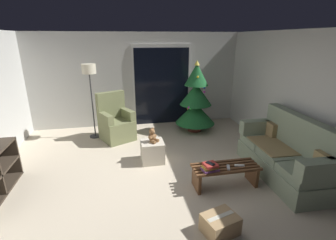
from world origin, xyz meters
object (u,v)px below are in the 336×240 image
Objects in this scene: floor_lamp at (90,76)px; cell_phone at (210,163)px; coffee_table at (225,172)px; remote_silver at (228,167)px; armchair at (116,123)px; remote_white at (240,166)px; book_stack at (210,167)px; christmas_tree at (196,101)px; ottoman at (152,151)px; teddy_bear_chestnut at (153,136)px; couch at (286,155)px; cardboard_box_taped_mid_floor at (220,224)px.

cell_phone is at bearing -53.63° from floor_lamp.
remote_silver is at bearing -81.76° from coffee_table.
armchair is at bearing 126.51° from coffee_table.
armchair reaches higher than remote_white.
book_stack is 0.24× the size of armchair.
christmas_tree is (0.56, 2.62, 0.40)m from book_stack.
christmas_tree is at bearing 4.54° from armchair.
floor_lamp is 2.37m from ottoman.
book_stack is 0.97× the size of teddy_bear_chestnut.
couch reaches higher than remote_white.
teddy_bear_chestnut is (-2.22, 0.98, 0.14)m from couch.
ottoman reaches higher than remote_white.
floor_lamp is (-2.56, 0.08, 0.69)m from christmas_tree.
floor_lamp is 4.26m from cardboard_box_taped_mid_floor.
floor_lamp reaches higher than cell_phone.
ottoman is at bearing 156.18° from couch.
cardboard_box_taped_mid_floor is at bearing -63.30° from floor_lamp.
cardboard_box_taped_mid_floor is at bearing -74.16° from ottoman.
book_stack is at bearing -173.39° from couch.
cardboard_box_taped_mid_floor is at bearing -102.01° from christmas_tree.
coffee_table is 0.15m from remote_silver.
coffee_table is 0.26m from remote_white.
cell_phone is 0.13× the size of armchair.
armchair is 1.50m from ottoman.
cell_phone is at bearing -173.48° from couch.
floor_lamp is at bearing 128.40° from teddy_bear_chestnut.
coffee_table is 7.05× the size of remote_silver.
christmas_tree is at bearing 47.89° from ottoman.
cell_phone reaches higher than coffee_table.
remote_white is 0.52m from book_stack.
cell_phone is at bearing -166.38° from coffee_table.
coffee_table is 0.60× the size of christmas_tree.
couch is 1.78× the size of coffee_table.
teddy_bear_chestnut reaches higher than ottoman.
armchair is 1.25m from floor_lamp.
christmas_tree is at bearing 13.76° from remote_white.
teddy_bear_chestnut is at bearing 134.54° from coffee_table.
floor_lamp is at bearing 143.74° from couch.
couch is 7.10× the size of book_stack.
remote_silver reaches higher than cardboard_box_taped_mid_floor.
ottoman is (-2.23, 0.99, -0.19)m from couch.
remote_silver is at bearing -49.61° from floor_lamp.
remote_white is at bearing -46.95° from floor_lamp.
remote_white is at bearing -13.44° from coffee_table.
armchair is (-2.94, 2.29, 0.00)m from couch.
cardboard_box_taped_mid_floor is (0.58, -2.05, -0.09)m from ottoman.
remote_white is at bearing -50.89° from armchair.
christmas_tree reaches higher than couch.
coffee_table is 0.62× the size of floor_lamp.
book_stack is (-1.47, -0.17, 0.02)m from couch.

